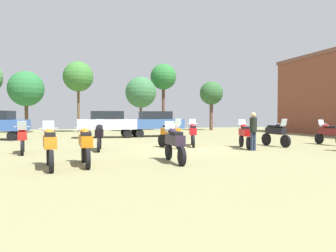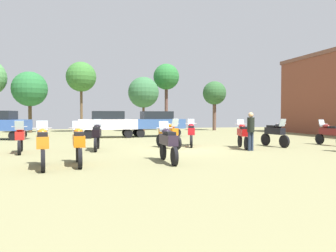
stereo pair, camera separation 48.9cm
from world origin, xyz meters
name	(u,v)px [view 1 (the left image)]	position (x,y,z in m)	size (l,w,h in m)	color
ground_plane	(182,149)	(0.00, 0.00, 0.01)	(44.00, 52.00, 0.02)	#7F7D53
motorcycle_1	(50,145)	(-5.92, -4.39, 0.76)	(0.64, 2.30, 1.51)	black
motorcycle_2	(85,144)	(-4.81, -4.06, 0.75)	(0.62, 2.27, 1.49)	black
motorcycle_4	(245,134)	(3.26, -0.37, 0.74)	(0.78, 2.11, 1.47)	black
motorcycle_5	(329,133)	(8.74, -0.16, 0.73)	(0.62, 2.15, 1.44)	black
motorcycle_6	(22,137)	(-7.37, 0.22, 0.74)	(0.64, 2.23, 1.46)	black
motorcycle_7	(99,135)	(-4.02, 0.57, 0.75)	(0.62, 2.19, 1.49)	black
motorcycle_8	(276,133)	(5.36, -0.01, 0.75)	(0.65, 2.13, 1.50)	black
motorcycle_9	(193,133)	(1.05, 1.34, 0.75)	(0.87, 2.18, 1.48)	black
motorcycle_10	(174,142)	(-1.71, -4.22, 0.74)	(0.62, 2.26, 1.47)	black
motorcycle_11	(171,134)	(-0.41, 0.64, 0.76)	(0.86, 2.20, 1.51)	black
car_1	(107,122)	(-2.83, 9.40, 1.19)	(4.32, 1.84, 2.00)	black
car_3	(155,122)	(1.03, 9.78, 1.19)	(4.36, 1.96, 2.00)	black
person_1	(253,128)	(3.05, -1.56, 1.10)	(0.41, 0.41, 1.83)	#232E41
tree_1	(78,77)	(-4.79, 18.16, 5.51)	(2.97, 2.97, 7.01)	brown
tree_2	(26,89)	(-9.63, 18.53, 4.24)	(3.37, 3.37, 5.93)	#4F3C28
tree_3	(163,78)	(4.36, 19.63, 5.90)	(2.87, 2.87, 7.41)	brown
tree_5	(211,94)	(9.63, 18.45, 4.13)	(2.62, 2.62, 5.50)	brown
tree_8	(141,92)	(1.54, 18.30, 4.11)	(3.24, 3.24, 5.72)	brown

